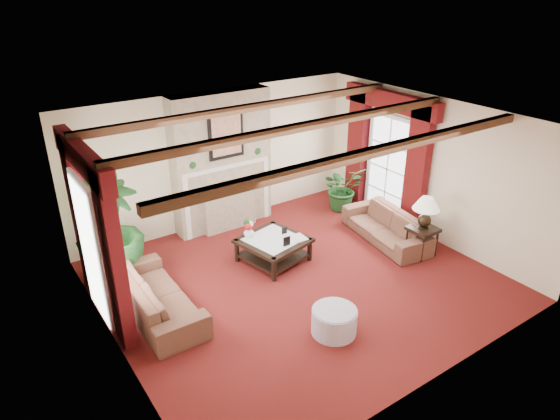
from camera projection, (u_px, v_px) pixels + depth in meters
floor at (299, 281)px, 8.31m from camera, size 6.00×6.00×0.00m
ceiling at (302, 123)px, 7.16m from camera, size 6.00×6.00×0.00m
back_wall at (217, 159)px, 9.78m from camera, size 6.00×0.02×2.70m
left_wall at (107, 266)px, 6.20m from camera, size 0.02×5.50×2.70m
right_wall at (430, 169)px, 9.27m from camera, size 0.02×5.50×2.70m
ceiling_beams at (302, 127)px, 7.18m from camera, size 6.00×3.00×0.12m
fireplace at (218, 91)px, 9.06m from camera, size 2.00×0.52×2.70m
french_door_left at (77, 182)px, 6.63m from camera, size 0.10×1.10×2.16m
french_door_right at (393, 117)px, 9.66m from camera, size 0.10×1.10×2.16m
curtains_left at (80, 150)px, 6.50m from camera, size 0.20×2.40×2.55m
curtains_right at (391, 96)px, 9.43m from camera, size 0.20×2.40×2.55m
sofa_left at (156, 290)px, 7.38m from camera, size 2.09×0.65×0.81m
sofa_right at (386, 222)px, 9.45m from camera, size 2.11×1.15×0.76m
potted_palm at (113, 251)px, 8.14m from camera, size 2.77×2.86×1.07m
small_plant at (342, 193)px, 10.72m from camera, size 1.11×1.18×0.76m
coffee_table at (273, 250)px, 8.82m from camera, size 1.24×1.24×0.43m
side_table at (421, 241)px, 8.99m from camera, size 0.54×0.54×0.55m
ottoman at (334, 321)px, 7.05m from camera, size 0.65×0.65×0.38m
table_lamp at (425, 212)px, 8.74m from camera, size 0.47×0.47×0.60m
flower_vase at (249, 232)px, 8.77m from camera, size 0.19×0.20×0.19m
book at (294, 233)px, 8.65m from camera, size 0.21×0.04×0.29m
photo_frame_a at (287, 241)px, 8.48m from camera, size 0.13×0.03×0.18m
photo_frame_b at (284, 231)px, 8.88m from camera, size 0.10×0.02×0.13m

